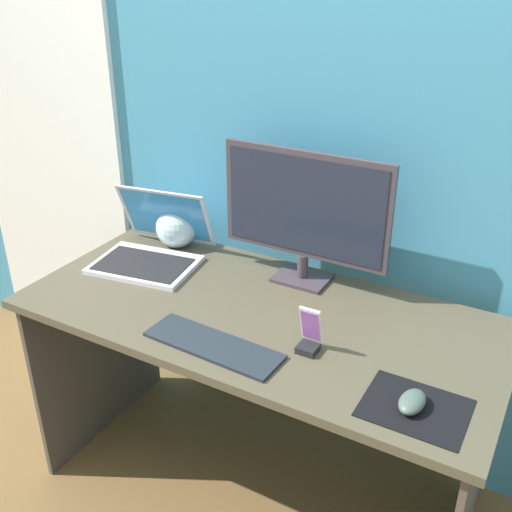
# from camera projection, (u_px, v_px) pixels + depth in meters

# --- Properties ---
(ground_plane) EXTENTS (8.00, 8.00, 0.00)m
(ground_plane) POSITION_uv_depth(u_px,v_px,m) (258.00, 487.00, 2.20)
(ground_plane) COLOR brown
(wall_back) EXTENTS (6.00, 0.04, 2.50)m
(wall_back) POSITION_uv_depth(u_px,v_px,m) (322.00, 121.00, 1.97)
(wall_back) COLOR teal
(wall_back) RESTS_ON ground_plane
(door_left) EXTENTS (0.82, 0.02, 2.02)m
(door_left) POSITION_uv_depth(u_px,v_px,m) (46.00, 142.00, 2.61)
(door_left) COLOR white
(door_left) RESTS_ON ground_plane
(desk) EXTENTS (1.49, 0.69, 0.75)m
(desk) POSITION_uv_depth(u_px,v_px,m) (258.00, 352.00, 1.93)
(desk) COLOR #4C4432
(desk) RESTS_ON ground_plane
(monitor) EXTENTS (0.57, 0.14, 0.45)m
(monitor) POSITION_uv_depth(u_px,v_px,m) (305.00, 212.00, 1.93)
(monitor) COLOR #3D343A
(monitor) RESTS_ON desk
(laptop) EXTENTS (0.40, 0.40, 0.24)m
(laptop) POSITION_uv_depth(u_px,v_px,m) (152.00, 248.00, 2.15)
(laptop) COLOR silver
(laptop) RESTS_ON desk
(fishbowl) EXTENTS (0.15, 0.15, 0.15)m
(fishbowl) POSITION_uv_depth(u_px,v_px,m) (176.00, 228.00, 2.25)
(fishbowl) COLOR silver
(fishbowl) RESTS_ON desk
(keyboard_external) EXTENTS (0.41, 0.15, 0.01)m
(keyboard_external) POSITION_uv_depth(u_px,v_px,m) (213.00, 345.00, 1.69)
(keyboard_external) COLOR #20262D
(keyboard_external) RESTS_ON desk
(mousepad) EXTENTS (0.25, 0.20, 0.00)m
(mousepad) POSITION_uv_depth(u_px,v_px,m) (415.00, 408.00, 1.46)
(mousepad) COLOR black
(mousepad) RESTS_ON desk
(mouse) EXTENTS (0.07, 0.10, 0.04)m
(mouse) POSITION_uv_depth(u_px,v_px,m) (412.00, 402.00, 1.46)
(mouse) COLOR #44544B
(mouse) RESTS_ON mousepad
(phone_in_dock) EXTENTS (0.06, 0.06, 0.14)m
(phone_in_dock) POSITION_uv_depth(u_px,v_px,m) (310.00, 336.00, 1.66)
(phone_in_dock) COLOR black
(phone_in_dock) RESTS_ON desk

